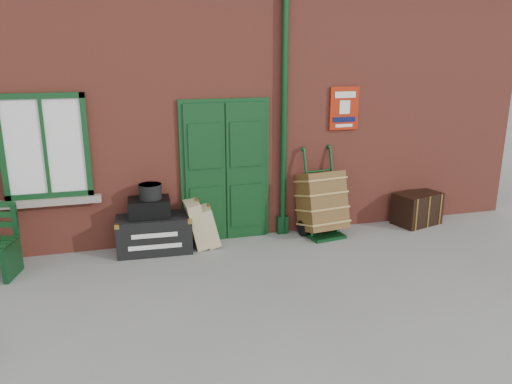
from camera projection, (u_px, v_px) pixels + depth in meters
name	position (u px, v px, depth m)	size (l,w,h in m)	color
ground	(271.00, 273.00, 6.89)	(80.00, 80.00, 0.00)	gray
station_building	(217.00, 94.00, 9.54)	(10.30, 4.30, 4.36)	#984031
houdini_trunk	(154.00, 233.00, 7.59)	(1.11, 0.61, 0.55)	black
strongbox	(149.00, 208.00, 7.47)	(0.61, 0.44, 0.28)	black
hatbox	(150.00, 191.00, 7.40)	(0.33, 0.33, 0.22)	black
suitcase_back	(196.00, 223.00, 7.73)	(0.21, 0.52, 0.73)	tan
suitcase_front	(208.00, 225.00, 7.79)	(0.19, 0.47, 0.62)	tan
porter_trolley	(322.00, 202.00, 8.20)	(0.78, 0.83, 1.43)	#0D3618
dark_trunk	(417.00, 208.00, 8.78)	(0.78, 0.51, 0.56)	black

